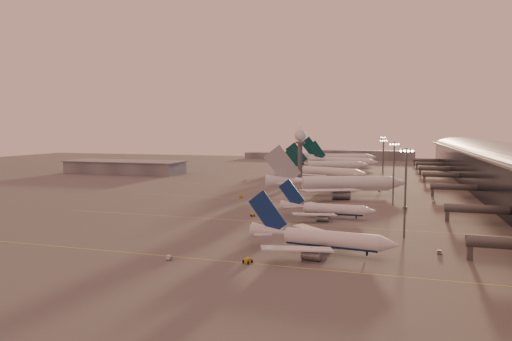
# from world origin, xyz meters

# --- Properties ---
(ground) EXTENTS (700.00, 700.00, 0.00)m
(ground) POSITION_xyz_m (0.00, 0.00, 0.00)
(ground) COLOR #525050
(ground) RESTS_ON ground
(taxiway_markings) EXTENTS (180.00, 185.25, 0.02)m
(taxiway_markings) POSITION_xyz_m (30.00, 56.00, 0.01)
(taxiway_markings) COLOR #D8D34C
(taxiway_markings) RESTS_ON ground
(terminal) EXTENTS (57.00, 362.00, 23.04)m
(terminal) POSITION_xyz_m (107.88, 110.09, 10.52)
(terminal) COLOR black
(terminal) RESTS_ON ground
(hangar) EXTENTS (82.00, 27.00, 8.50)m
(hangar) POSITION_xyz_m (-120.00, 140.00, 4.32)
(hangar) COLOR slate
(hangar) RESTS_ON ground
(radar_tower) EXTENTS (6.40, 6.40, 31.10)m
(radar_tower) POSITION_xyz_m (5.00, 120.00, 20.95)
(radar_tower) COLOR #505357
(radar_tower) RESTS_ON ground
(mast_a) EXTENTS (3.60, 0.56, 25.00)m
(mast_a) POSITION_xyz_m (58.00, 0.00, 13.74)
(mast_a) COLOR #505357
(mast_a) RESTS_ON ground
(mast_b) EXTENTS (3.60, 0.56, 25.00)m
(mast_b) POSITION_xyz_m (55.00, 55.00, 13.74)
(mast_b) COLOR #505357
(mast_b) RESTS_ON ground
(mast_c) EXTENTS (3.60, 0.56, 25.00)m
(mast_c) POSITION_xyz_m (50.00, 110.00, 13.74)
(mast_c) COLOR #505357
(mast_c) RESTS_ON ground
(mast_d) EXTENTS (3.60, 0.56, 25.00)m
(mast_d) POSITION_xyz_m (48.00, 200.00, 13.74)
(mast_d) COLOR #505357
(mast_d) RESTS_ON ground
(distant_horizon) EXTENTS (165.00, 37.50, 9.00)m
(distant_horizon) POSITION_xyz_m (2.62, 325.14, 3.89)
(distant_horizon) COLOR slate
(distant_horizon) RESTS_ON ground
(narrowbody_near) EXTENTS (37.38, 29.70, 14.62)m
(narrowbody_near) POSITION_xyz_m (38.16, -21.61, 2.96)
(narrowbody_near) COLOR white
(narrowbody_near) RESTS_ON ground
(narrowbody_mid) EXTENTS (32.91, 26.27, 12.86)m
(narrowbody_mid) POSITION_xyz_m (33.57, 22.20, 2.60)
(narrowbody_mid) COLOR white
(narrowbody_mid) RESTS_ON ground
(widebody_white) EXTENTS (63.29, 49.94, 23.02)m
(widebody_white) POSITION_xyz_m (30.55, 77.21, 3.99)
(widebody_white) COLOR white
(widebody_white) RESTS_ON ground
(greentail_a) EXTENTS (52.30, 41.50, 19.83)m
(greentail_a) POSITION_xyz_m (15.73, 139.00, 3.50)
(greentail_a) COLOR white
(greentail_a) RESTS_ON ground
(greentail_b) EXTENTS (56.29, 44.88, 20.90)m
(greentail_b) POSITION_xyz_m (11.60, 185.93, 3.69)
(greentail_b) COLOR white
(greentail_b) RESTS_ON ground
(greentail_c) EXTENTS (56.38, 44.99, 20.85)m
(greentail_c) POSITION_xyz_m (17.03, 229.94, 3.68)
(greentail_c) COLOR white
(greentail_c) RESTS_ON ground
(greentail_d) EXTENTS (63.49, 50.61, 23.58)m
(greentail_d) POSITION_xyz_m (10.77, 264.13, 4.16)
(greentail_d) COLOR white
(greentail_d) RESTS_ON ground
(gsv_truck_a) EXTENTS (5.59, 2.61, 2.18)m
(gsv_truck_a) POSITION_xyz_m (6.09, -37.79, 1.11)
(gsv_truck_a) COLOR silver
(gsv_truck_a) RESTS_ON ground
(gsv_tug_near) EXTENTS (3.55, 4.43, 1.10)m
(gsv_tug_near) POSITION_xyz_m (23.84, -35.17, 0.57)
(gsv_tug_near) COLOR gold
(gsv_tug_near) RESTS_ON ground
(gsv_catering_a) EXTENTS (4.77, 2.68, 3.71)m
(gsv_catering_a) POSITION_xyz_m (65.99, -14.73, 1.86)
(gsv_catering_a) COLOR #545658
(gsv_catering_a) RESTS_ON ground
(gsv_tug_mid) EXTENTS (3.44, 3.65, 0.90)m
(gsv_tug_mid) POSITION_xyz_m (8.75, 17.69, 0.46)
(gsv_tug_mid) COLOR gold
(gsv_tug_mid) RESTS_ON ground
(gsv_truck_b) EXTENTS (6.54, 4.32, 2.49)m
(gsv_truck_b) POSITION_xyz_m (59.81, 47.27, 1.27)
(gsv_truck_b) COLOR #545658
(gsv_truck_b) RESTS_ON ground
(gsv_truck_c) EXTENTS (6.48, 4.78, 2.48)m
(gsv_truck_c) POSITION_xyz_m (-8.27, 56.85, 1.27)
(gsv_truck_c) COLOR gold
(gsv_truck_c) RESTS_ON ground
(gsv_catering_b) EXTENTS (4.72, 3.39, 3.54)m
(gsv_catering_b) POSITION_xyz_m (70.96, 66.88, 1.77)
(gsv_catering_b) COLOR silver
(gsv_catering_b) RESTS_ON ground
(gsv_truck_d) EXTENTS (3.98, 6.10, 2.32)m
(gsv_truck_d) POSITION_xyz_m (-27.31, 119.51, 1.18)
(gsv_truck_d) COLOR silver
(gsv_truck_d) RESTS_ON ground
(gsv_tug_hangar) EXTENTS (4.69, 4.08, 1.15)m
(gsv_tug_hangar) POSITION_xyz_m (33.08, 158.70, 0.59)
(gsv_tug_hangar) COLOR gold
(gsv_tug_hangar) RESTS_ON ground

